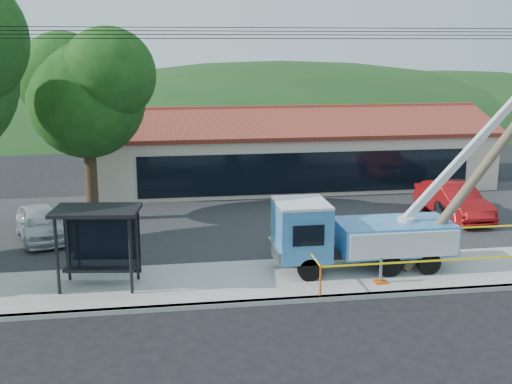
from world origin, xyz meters
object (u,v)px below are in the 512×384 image
(utility_truck, at_px, (360,230))
(leaning_pole, at_px, (506,139))
(bus_shelter, at_px, (98,228))
(car_silver, at_px, (42,242))
(car_dark, at_px, (455,216))
(car_red, at_px, (452,219))

(utility_truck, distance_m, leaning_pole, 6.06)
(bus_shelter, height_order, car_silver, bus_shelter)
(bus_shelter, relative_size, car_silver, 0.70)
(car_silver, distance_m, car_dark, 19.20)
(car_dark, bearing_deg, utility_truck, -115.86)
(leaning_pole, xyz_separation_m, car_red, (1.58, 6.79, -4.87))
(bus_shelter, height_order, car_dark, bus_shelter)
(bus_shelter, relative_size, car_red, 0.60)
(utility_truck, height_order, leaning_pole, utility_truck)
(car_silver, relative_size, car_dark, 0.90)
(car_silver, height_order, car_red, car_red)
(utility_truck, xyz_separation_m, car_dark, (7.05, 6.87, -1.58))
(utility_truck, xyz_separation_m, leaning_pole, (5.06, -0.49, 3.29))
(bus_shelter, bearing_deg, car_silver, 124.23)
(car_silver, distance_m, car_red, 18.77)
(bus_shelter, bearing_deg, car_red, 30.10)
(car_dark, bearing_deg, bus_shelter, -136.48)
(utility_truck, height_order, bus_shelter, utility_truck)
(utility_truck, distance_m, car_dark, 9.97)
(leaning_pole, bearing_deg, car_red, 76.88)
(bus_shelter, xyz_separation_m, car_silver, (-2.92, 5.84, -2.14))
(utility_truck, distance_m, car_red, 9.29)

